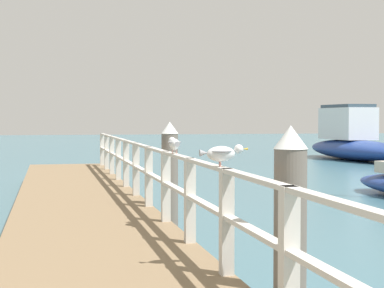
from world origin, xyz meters
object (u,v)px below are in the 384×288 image
object	(u,v)px
seagull_foreground	(222,153)
boat_4	(353,141)
dock_piling_near	(290,239)
seagull_background	(174,143)
dock_piling_far	(170,179)

from	to	relation	value
seagull_foreground	boat_4	size ratio (longest dim) A/B	0.06
dock_piling_near	seagull_foreground	xyz separation A→B (m)	(-0.37, 0.86, 0.69)
seagull_foreground	boat_4	world-z (taller)	boat_4
boat_4	seagull_background	bearing A→B (deg)	-123.69
dock_piling_near	dock_piling_far	distance (m)	5.63
dock_piling_far	seagull_foreground	distance (m)	4.84
seagull_foreground	boat_4	distance (m)	26.40
dock_piling_near	seagull_foreground	world-z (taller)	dock_piling_near
dock_piling_far	seagull_foreground	xyz separation A→B (m)	(-0.37, -4.77, 0.69)
seagull_foreground	dock_piling_near	bearing A→B (deg)	25.83
dock_piling_near	dock_piling_far	size ratio (longest dim) A/B	1.00
dock_piling_near	seagull_background	world-z (taller)	dock_piling_near
dock_piling_far	seagull_background	distance (m)	2.51
seagull_background	boat_4	size ratio (longest dim) A/B	0.06
seagull_foreground	seagull_background	size ratio (longest dim) A/B	1.00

